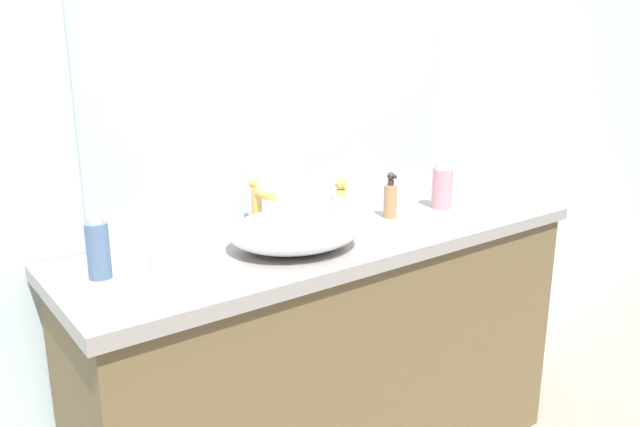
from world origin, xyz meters
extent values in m
cube|color=silver|center=(0.00, 0.73, 1.30)|extent=(6.00, 0.06, 2.60)
cube|color=brown|center=(-0.08, 0.42, 0.43)|extent=(1.67, 0.49, 0.86)
cube|color=gray|center=(-0.08, 0.42, 0.88)|extent=(1.71, 0.53, 0.04)
cube|color=#B2BCC6|center=(-0.08, 0.69, 1.41)|extent=(1.39, 0.01, 1.03)
ellipsoid|color=white|center=(-0.30, 0.38, 0.95)|extent=(0.39, 0.34, 0.10)
cylinder|color=gold|center=(-0.30, 0.58, 0.97)|extent=(0.03, 0.03, 0.14)
cylinder|color=gold|center=(-0.30, 0.54, 1.02)|extent=(0.03, 0.09, 0.03)
sphere|color=gold|center=(-0.30, 0.60, 1.05)|extent=(0.03, 0.03, 0.03)
cylinder|color=tan|center=(0.17, 0.47, 0.95)|extent=(0.05, 0.05, 0.11)
cylinder|color=#372C2E|center=(0.17, 0.47, 1.02)|extent=(0.02, 0.02, 0.02)
sphere|color=#2E3123|center=(0.17, 0.47, 1.04)|extent=(0.03, 0.03, 0.03)
cylinder|color=#2F2725|center=(0.17, 0.46, 1.04)|extent=(0.01, 0.02, 0.01)
cylinder|color=pink|center=(0.42, 0.46, 0.97)|extent=(0.07, 0.07, 0.14)
cylinder|color=silver|center=(0.42, 0.46, 1.05)|extent=(0.07, 0.07, 0.02)
cylinder|color=white|center=(0.00, 0.53, 0.94)|extent=(0.07, 0.07, 0.09)
cylinder|color=gold|center=(0.00, 0.53, 0.99)|extent=(0.03, 0.03, 0.02)
sphere|color=#D9AC51|center=(0.00, 0.53, 1.02)|extent=(0.04, 0.04, 0.04)
cylinder|color=gold|center=(0.00, 0.52, 1.02)|extent=(0.02, 0.02, 0.02)
cylinder|color=slate|center=(-0.81, 0.48, 0.96)|extent=(0.05, 0.05, 0.14)
cylinder|color=silver|center=(-0.81, 0.48, 1.04)|extent=(0.04, 0.04, 0.02)
cylinder|color=silver|center=(-0.67, 0.45, 0.91)|extent=(0.05, 0.05, 0.04)
camera|label=1|loc=(-1.18, -0.87, 1.38)|focal=31.78mm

